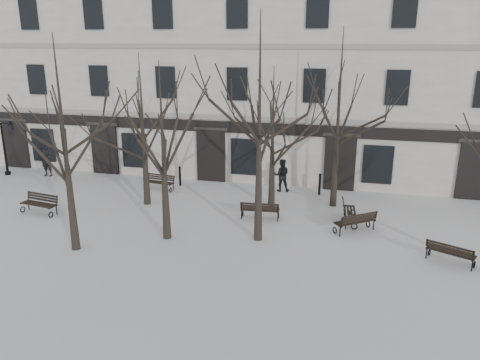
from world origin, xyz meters
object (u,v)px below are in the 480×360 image
(tree_0, at_px, (62,120))
(lamp_post, at_px, (7,144))
(bench_5, at_px, (348,211))
(tree_1, at_px, (162,131))
(bench_1, at_px, (260,210))
(bench_2, at_px, (450,252))
(bench_0, at_px, (40,203))
(bench_3, at_px, (160,182))
(tree_2, at_px, (260,103))
(bench_4, at_px, (356,221))

(tree_0, relative_size, lamp_post, 2.47)
(tree_0, bearing_deg, bench_5, 27.57)
(tree_1, distance_m, bench_5, 8.72)
(bench_1, xyz_separation_m, bench_2, (7.38, -2.60, -0.02))
(tree_0, distance_m, bench_0, 6.52)
(bench_0, distance_m, bench_2, 17.33)
(tree_1, bearing_deg, bench_2, 1.24)
(bench_0, bearing_deg, lamp_post, 147.60)
(tree_1, relative_size, bench_3, 4.22)
(bench_5, bearing_deg, tree_2, 125.12)
(tree_2, bearing_deg, bench_4, 23.55)
(bench_3, bearing_deg, bench_2, -15.47)
(bench_4, bearing_deg, tree_2, -13.71)
(bench_3, bearing_deg, tree_2, -31.69)
(bench_3, xyz_separation_m, lamp_post, (-9.61, 0.56, 1.41))
(tree_0, bearing_deg, tree_2, 20.61)
(bench_2, bearing_deg, tree_1, 27.07)
(tree_1, distance_m, lamp_post, 14.11)
(bench_1, relative_size, bench_2, 1.02)
(tree_1, xyz_separation_m, bench_0, (-6.69, 1.24, -3.85))
(bench_0, bearing_deg, bench_4, 14.11)
(bench_1, distance_m, lamp_post, 16.04)
(tree_1, relative_size, bench_0, 3.73)
(tree_0, height_order, bench_5, tree_0)
(tree_1, bearing_deg, tree_2, 11.05)
(bench_1, height_order, bench_5, bench_5)
(tree_1, xyz_separation_m, bench_1, (3.23, 2.83, -3.88))
(tree_0, bearing_deg, bench_0, 140.84)
(bench_0, height_order, lamp_post, lamp_post)
(bench_0, height_order, bench_2, bench_0)
(tree_0, height_order, lamp_post, tree_0)
(bench_3, relative_size, lamp_post, 0.51)
(bench_1, xyz_separation_m, lamp_post, (-15.59, 3.52, 1.38))
(tree_0, distance_m, bench_4, 11.98)
(bench_2, xyz_separation_m, bench_3, (-13.36, 5.56, -0.01))
(tree_1, relative_size, lamp_post, 2.17)
(tree_1, relative_size, bench_2, 4.09)
(tree_1, xyz_separation_m, bench_4, (7.35, 2.34, -3.85))
(tree_1, distance_m, bench_4, 8.62)
(tree_0, bearing_deg, bench_2, 8.38)
(tree_0, height_order, tree_1, tree_0)
(bench_2, height_order, lamp_post, lamp_post)
(tree_0, xyz_separation_m, bench_4, (10.34, 4.11, -4.45))
(tree_2, relative_size, bench_3, 5.27)
(tree_2, distance_m, bench_3, 9.53)
(bench_1, xyz_separation_m, bench_3, (-5.98, 2.96, -0.03))
(bench_5, bearing_deg, tree_0, 113.98)
(tree_1, height_order, bench_1, tree_1)
(bench_0, relative_size, lamp_post, 0.58)
(tree_0, bearing_deg, bench_3, 88.15)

